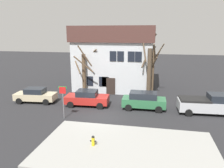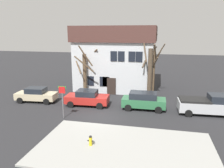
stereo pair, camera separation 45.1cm
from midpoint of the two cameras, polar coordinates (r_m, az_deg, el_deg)
name	(u,v)px [view 1 (the left image)]	position (r m, az deg, el deg)	size (l,w,h in m)	color
ground_plane	(100,116)	(20.42, -3.70, -8.48)	(120.00, 120.00, 0.00)	#262628
sidewalk_slab	(127,148)	(15.22, 3.13, -16.40)	(11.86, 6.69, 0.12)	#999993
building_main	(116,57)	(30.70, 0.63, 7.24)	(10.64, 9.17, 8.38)	silver
tree_bare_near	(84,72)	(26.94, -7.83, 3.26)	(2.81, 3.09, 6.15)	brown
tree_bare_mid	(149,69)	(25.76, 9.24, 3.82)	(2.04, 2.15, 7.48)	#4C3D2D
tree_bare_far	(153,69)	(26.60, 10.20, 3.90)	(3.08, 2.24, 6.37)	brown
car_beige_sedan	(36,95)	(25.59, -19.94, -2.77)	(4.60, 2.23, 1.62)	#C6B793
car_red_sedan	(87,98)	(23.14, -7.13, -3.67)	(4.64, 2.32, 1.67)	#AD231E
car_green_wagon	(144,100)	(22.17, 7.75, -4.26)	(4.34, 2.07, 1.76)	#2D6B42
pickup_truck_silver	(207,104)	(22.57, 23.28, -4.86)	(5.37, 2.43, 1.97)	#B7BABF
fire_hydrant	(93,140)	(15.23, -5.87, -14.57)	(0.42, 0.22, 0.72)	gold
street_sign_pole	(63,96)	(19.75, -13.44, -3.19)	(0.76, 0.07, 3.00)	slate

